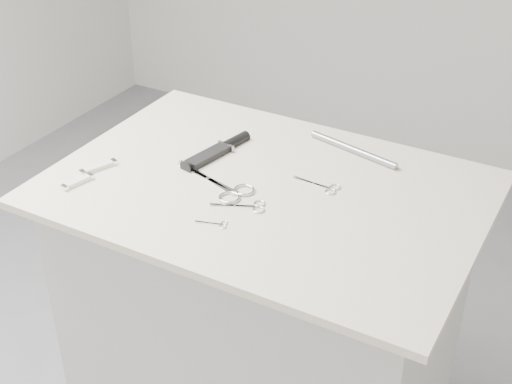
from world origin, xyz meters
The scene contains 10 objects.
plinth centered at (0.00, 0.00, 0.45)m, with size 0.90×0.60×0.90m, color #B5B5B2.
display_board centered at (0.00, 0.00, 0.91)m, with size 1.00×0.70×0.02m, color beige.
large_shears centered at (-0.07, -0.06, 0.92)m, with size 0.22×0.12×0.01m.
embroidery_scissors_a centered at (0.01, -0.10, 0.92)m, with size 0.12×0.08×0.00m.
embroidery_scissors_b centered at (0.12, 0.06, 0.92)m, with size 0.12×0.05×0.00m.
tiny_scissors centered at (-0.02, -0.19, 0.92)m, with size 0.07×0.04×0.00m.
sheathed_knife centered at (-0.18, 0.09, 0.93)m, with size 0.07×0.21×0.03m.
pocket_knife_a centered at (-0.39, -0.13, 0.93)m, with size 0.05×0.10×0.01m.
pocket_knife_b centered at (-0.39, -0.21, 0.93)m, with size 0.04×0.08×0.01m.
metal_rail centered at (0.12, 0.25, 0.93)m, with size 0.02×0.02×0.26m, color gray.
Camera 1 is at (0.67, -1.25, 1.79)m, focal length 50.00 mm.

